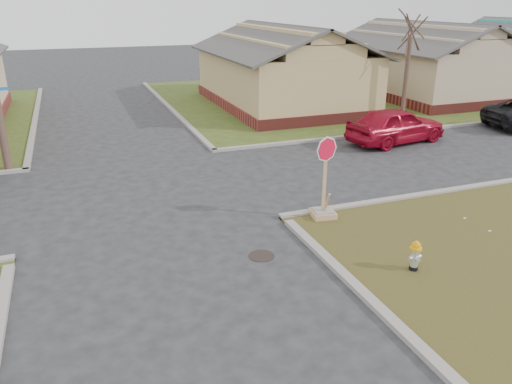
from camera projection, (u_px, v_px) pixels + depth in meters
name	position (u px, v px, depth m)	size (l,w,h in m)	color
ground	(169.00, 262.00, 12.05)	(120.00, 120.00, 0.00)	#242426
verge_far_right	(430.00, 89.00, 34.95)	(37.00, 19.00, 0.05)	#324819
curbs	(139.00, 192.00, 16.42)	(80.00, 40.00, 0.12)	gray
manhole	(262.00, 256.00, 12.33)	(0.64, 0.64, 0.01)	black
side_house_yellow	(282.00, 68.00, 28.94)	(7.60, 11.60, 4.70)	maroon
side_house_tan	(424.00, 61.00, 32.20)	(7.60, 11.60, 4.70)	maroon
tree_mid_right	(406.00, 81.00, 24.76)	(0.22, 0.22, 4.20)	#3F2D24
fire_hydrant	(415.00, 254.00, 11.47)	(0.28, 0.28, 0.74)	black
stop_sign	(324.00, 200.00, 14.28)	(0.68, 0.66, 2.40)	tan
red_sedan	(396.00, 125.00, 21.81)	(1.86, 4.62, 1.58)	maroon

